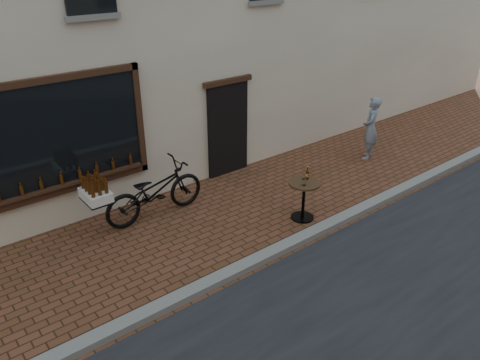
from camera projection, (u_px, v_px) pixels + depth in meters
ground at (262, 270)px, 7.99m from camera, size 90.00×90.00×0.00m
kerb at (254, 261)px, 8.10m from camera, size 90.00×0.25×0.12m
cargo_bicycle at (153, 191)px, 9.33m from camera, size 2.49×0.77×1.21m
bistro_table at (304, 193)px, 9.27m from camera, size 0.63×0.63×1.09m
pedestrian at (371, 128)px, 11.89m from camera, size 0.71×0.65×1.63m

